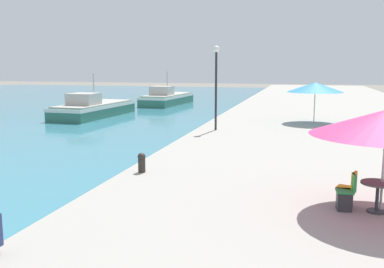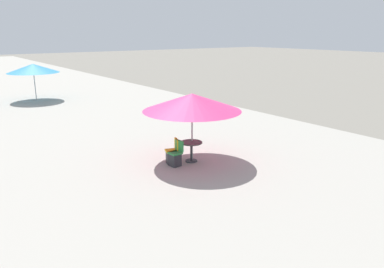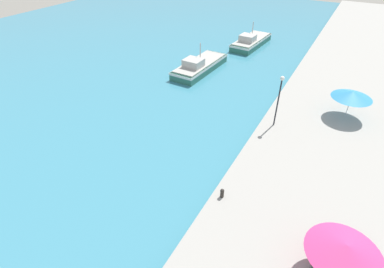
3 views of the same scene
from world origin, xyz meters
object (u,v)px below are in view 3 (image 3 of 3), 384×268
at_px(fishing_boat_mid, 251,41).
at_px(cafe_chair_left, 318,262).
at_px(cafe_umbrella_pink, 345,250).
at_px(cafe_umbrella_white, 352,95).
at_px(cafe_chair_right, 316,267).
at_px(fishing_boat_near, 199,66).
at_px(lamppost, 280,93).
at_px(mooring_bollard, 222,193).

relative_size(fishing_boat_mid, cafe_chair_left, 9.71).
xyz_separation_m(fishing_boat_mid, cafe_umbrella_pink, (15.86, -32.26, 2.03)).
xyz_separation_m(cafe_umbrella_white, cafe_chair_right, (0.40, -16.71, -1.87)).
bearing_deg(cafe_umbrella_pink, fishing_boat_near, 131.79).
distance_m(fishing_boat_near, cafe_chair_right, 26.92).
distance_m(cafe_chair_left, cafe_chair_right, 0.28).
distance_m(cafe_umbrella_pink, cafe_umbrella_white, 16.61).
relative_size(fishing_boat_mid, lamppost, 1.94).
bearing_deg(cafe_umbrella_pink, cafe_chair_right, -169.87).
relative_size(cafe_umbrella_white, mooring_bollard, 5.23).
height_order(cafe_umbrella_pink, cafe_chair_right, cafe_umbrella_pink).
bearing_deg(fishing_boat_mid, cafe_umbrella_white, -42.81).
distance_m(cafe_umbrella_white, mooring_bollard, 15.64).
bearing_deg(lamppost, cafe_chair_left, -64.33).
height_order(cafe_umbrella_pink, cafe_umbrella_white, cafe_umbrella_white).
relative_size(cafe_chair_right, mooring_bollard, 1.39).
relative_size(fishing_boat_mid, cafe_umbrella_pink, 2.49).
height_order(fishing_boat_mid, cafe_umbrella_white, fishing_boat_mid).
xyz_separation_m(fishing_boat_near, mooring_bollard, (11.22, -18.24, 0.22)).
bearing_deg(fishing_boat_near, cafe_chair_right, -46.82).
height_order(fishing_boat_mid, cafe_chair_left, fishing_boat_mid).
height_order(cafe_umbrella_white, lamppost, lamppost).
relative_size(fishing_boat_near, fishing_boat_mid, 1.03).
bearing_deg(cafe_chair_left, cafe_umbrella_pink, -80.81).
xyz_separation_m(fishing_boat_near, cafe_umbrella_white, (17.01, -3.83, 2.06)).
xyz_separation_m(cafe_chair_left, cafe_chair_right, (-0.04, -0.28, 0.00)).
xyz_separation_m(cafe_chair_left, lamppost, (-5.73, 11.91, 2.77)).
height_order(cafe_umbrella_pink, mooring_bollard, cafe_umbrella_pink).
bearing_deg(cafe_chair_left, cafe_chair_right, -168.82).
distance_m(cafe_umbrella_pink, lamppost, 13.72).
height_order(cafe_chair_left, lamppost, lamppost).
relative_size(fishing_boat_near, cafe_chair_right, 10.02).
relative_size(cafe_umbrella_pink, cafe_chair_left, 3.89).
height_order(cafe_umbrella_pink, cafe_chair_left, cafe_umbrella_pink).
bearing_deg(lamppost, cafe_chair_right, -64.98).
bearing_deg(mooring_bollard, cafe_chair_left, -18.02).
relative_size(fishing_boat_near, lamppost, 2.00).
distance_m(cafe_umbrella_pink, cafe_chair_right, 2.03).
bearing_deg(cafe_chair_right, fishing_boat_mid, 21.10).
xyz_separation_m(fishing_boat_mid, cafe_chair_right, (15.04, -32.41, 0.19)).
height_order(cafe_umbrella_white, cafe_chair_right, cafe_umbrella_white).
height_order(fishing_boat_near, cafe_umbrella_pink, fishing_boat_near).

